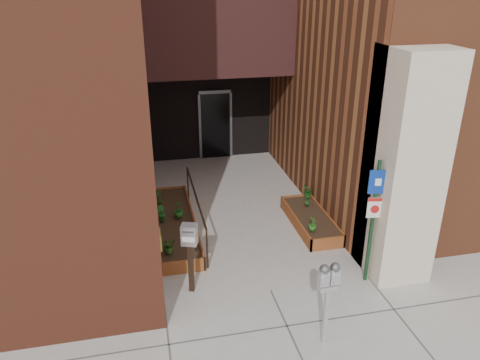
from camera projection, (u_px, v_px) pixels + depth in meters
ground at (271, 291)px, 8.84m from camera, size 80.00×80.00×0.00m
planter_left at (175, 225)px, 10.89m from camera, size 0.90×3.60×0.30m
planter_right at (310, 221)px, 11.07m from camera, size 0.80×2.20×0.30m
handrail at (196, 200)px, 10.70m from camera, size 0.04×3.34×0.90m
parking_meter at (329, 283)px, 7.13m from camera, size 0.34×0.17×1.51m
sign_post at (374, 210)px, 8.53m from camera, size 0.34×0.11×2.51m
payment_dropbox at (190, 244)px, 8.44m from camera, size 0.33×0.28×1.41m
shrub_left_a at (169, 245)px, 9.45m from camera, size 0.39×0.39×0.32m
shrub_left_b at (161, 213)px, 10.68m from camera, size 0.27×0.27×0.35m
shrub_left_c at (178, 209)px, 10.81m from camera, size 0.31×0.31×0.40m
shrub_left_d at (159, 198)px, 11.43m from camera, size 0.24×0.24×0.36m
shrub_right_a at (313, 224)px, 10.26m from camera, size 0.22×0.22×0.32m
shrub_right_b at (308, 199)px, 11.35m from camera, size 0.20×0.20×0.36m
shrub_right_c at (308, 192)px, 11.79m from camera, size 0.40×0.40×0.32m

